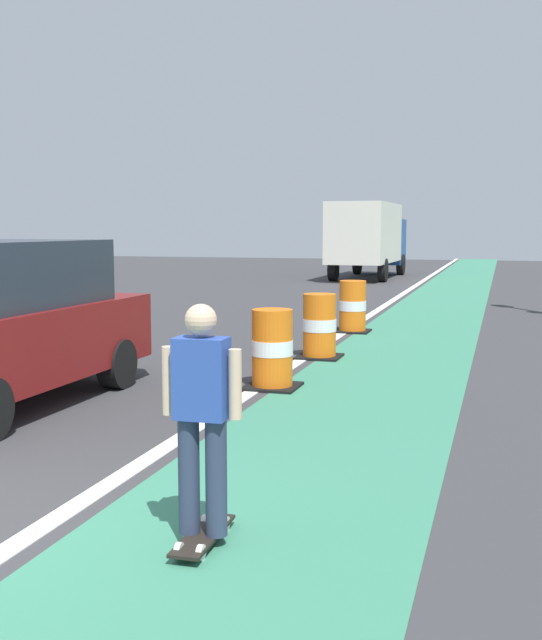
{
  "coord_description": "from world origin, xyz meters",
  "views": [
    {
      "loc": [
        4.1,
        -4.6,
        2.2
      ],
      "look_at": [
        1.45,
        4.26,
        1.1
      ],
      "focal_mm": 43.77,
      "sensor_mm": 36.0,
      "label": 1
    }
  ],
  "objects_px": {
    "traffic_barrel_front": "(272,350)",
    "traffic_barrel_back": "(353,307)",
    "skateboarder_on_lane": "(202,417)",
    "traffic_barrel_mid": "(319,327)",
    "delivery_truck_down_block": "(368,236)"
  },
  "relations": [
    {
      "from": "skateboarder_on_lane",
      "to": "traffic_barrel_front",
      "type": "bearing_deg",
      "value": 101.4
    },
    {
      "from": "traffic_barrel_front",
      "to": "traffic_barrel_mid",
      "type": "xyz_separation_m",
      "value": [
        0.05,
        2.63,
        0.0
      ]
    },
    {
      "from": "traffic_barrel_mid",
      "to": "delivery_truck_down_block",
      "type": "height_order",
      "value": "delivery_truck_down_block"
    },
    {
      "from": "skateboarder_on_lane",
      "to": "traffic_barrel_front",
      "type": "relative_size",
      "value": 1.55
    },
    {
      "from": "traffic_barrel_mid",
      "to": "traffic_barrel_back",
      "type": "bearing_deg",
      "value": 91.31
    },
    {
      "from": "traffic_barrel_front",
      "to": "traffic_barrel_back",
      "type": "height_order",
      "value": "same"
    },
    {
      "from": "traffic_barrel_back",
      "to": "delivery_truck_down_block",
      "type": "xyz_separation_m",
      "value": [
        -2.66,
        17.65,
        1.31
      ]
    },
    {
      "from": "delivery_truck_down_block",
      "to": "traffic_barrel_back",
      "type": "bearing_deg",
      "value": -81.44
    },
    {
      "from": "traffic_barrel_mid",
      "to": "delivery_truck_down_block",
      "type": "bearing_deg",
      "value": 97.4
    },
    {
      "from": "traffic_barrel_front",
      "to": "delivery_truck_down_block",
      "type": "bearing_deg",
      "value": 96.46
    },
    {
      "from": "skateboarder_on_lane",
      "to": "delivery_truck_down_block",
      "type": "bearing_deg",
      "value": 97.37
    },
    {
      "from": "traffic_barrel_front",
      "to": "traffic_barrel_back",
      "type": "xyz_separation_m",
      "value": [
        -0.03,
        6.04,
        0.0
      ]
    },
    {
      "from": "traffic_barrel_front",
      "to": "traffic_barrel_back",
      "type": "distance_m",
      "value": 6.04
    },
    {
      "from": "traffic_barrel_back",
      "to": "delivery_truck_down_block",
      "type": "distance_m",
      "value": 17.9
    },
    {
      "from": "traffic_barrel_mid",
      "to": "traffic_barrel_back",
      "type": "height_order",
      "value": "same"
    }
  ]
}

